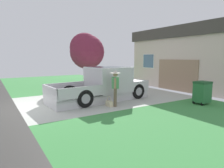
# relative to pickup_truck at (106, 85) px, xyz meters

# --- Properties ---
(pickup_truck) EXTENTS (2.29, 5.41, 1.73)m
(pickup_truck) POSITION_rel_pickup_truck_xyz_m (0.00, 0.00, 0.00)
(pickup_truck) COLOR silver
(pickup_truck) RESTS_ON ground
(person_with_hat) EXTENTS (0.48, 0.48, 1.64)m
(person_with_hat) POSITION_rel_pickup_truck_xyz_m (1.42, -0.36, 0.20)
(person_with_hat) COLOR brown
(person_with_hat) RESTS_ON ground
(handbag) EXTENTS (0.39, 0.18, 0.47)m
(handbag) POSITION_rel_pickup_truck_xyz_m (1.38, -0.66, -0.62)
(handbag) COLOR beige
(handbag) RESTS_ON ground
(house_with_garage) EXTENTS (9.18, 6.96, 4.30)m
(house_with_garage) POSITION_rel_pickup_truck_xyz_m (-0.09, 8.75, 1.41)
(house_with_garage) COLOR beige
(house_with_garage) RESTS_ON ground
(front_yard_tree) EXTENTS (2.62, 2.62, 4.07)m
(front_yard_tree) POSITION_rel_pickup_truck_xyz_m (-5.16, 1.29, 1.98)
(front_yard_tree) COLOR brown
(front_yard_tree) RESTS_ON ground
(wheeled_trash_bin) EXTENTS (0.60, 0.72, 1.09)m
(wheeled_trash_bin) POSITION_rel_pickup_truck_xyz_m (3.33, 3.36, -0.17)
(wheeled_trash_bin) COLOR #286B38
(wheeled_trash_bin) RESTS_ON ground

